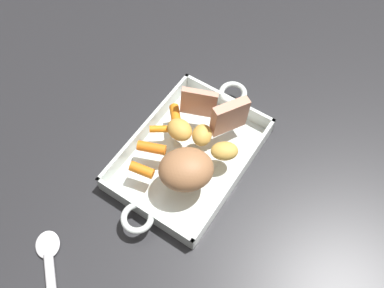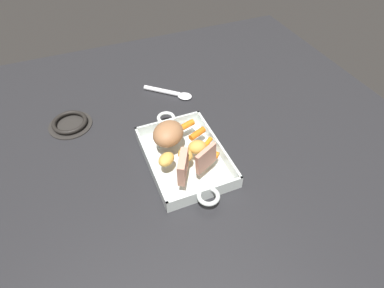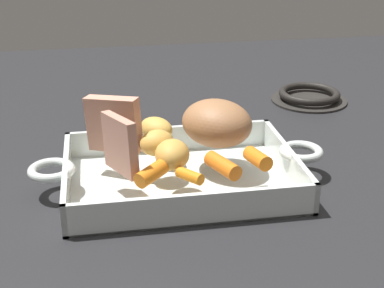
{
  "view_description": "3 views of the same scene",
  "coord_description": "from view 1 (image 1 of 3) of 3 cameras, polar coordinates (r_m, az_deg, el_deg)",
  "views": [
    {
      "loc": [
        0.37,
        0.25,
        0.82
      ],
      "look_at": [
        -0.0,
        0.0,
        0.06
      ],
      "focal_mm": 38.85,
      "sensor_mm": 36.0,
      "label": 1
    },
    {
      "loc": [
        -0.67,
        0.25,
        0.8
      ],
      "look_at": [
        0.0,
        -0.03,
        0.06
      ],
      "focal_mm": 30.05,
      "sensor_mm": 36.0,
      "label": 2
    },
    {
      "loc": [
        -0.11,
        -0.75,
        0.4
      ],
      "look_at": [
        0.01,
        -0.02,
        0.08
      ],
      "focal_mm": 53.35,
      "sensor_mm": 36.0,
      "label": 3
    }
  ],
  "objects": [
    {
      "name": "potato_whole",
      "position": [
        0.9,
        -1.71,
        1.97
      ],
      "size": [
        0.06,
        0.07,
        0.04
      ],
      "primitive_type": "ellipsoid",
      "rotation": [
        0.0,
        0.0,
        4.55
      ],
      "color": "gold",
      "rests_on": "roasting_dish"
    },
    {
      "name": "roasting_dish",
      "position": [
        0.92,
        -0.36,
        -1.6
      ],
      "size": [
        0.44,
        0.24,
        0.05
      ],
      "color": "silver",
      "rests_on": "ground_plane"
    },
    {
      "name": "serving_spoon",
      "position": [
        0.88,
        -18.9,
        -16.49
      ],
      "size": [
        0.16,
        0.18,
        0.02
      ],
      "rotation": [
        0.0,
        0.0,
        3.99
      ],
      "color": "white",
      "rests_on": "ground_plane"
    },
    {
      "name": "potato_halved",
      "position": [
        0.87,
        4.48,
        -0.96
      ],
      "size": [
        0.07,
        0.07,
        0.03
      ],
      "primitive_type": "ellipsoid",
      "rotation": [
        0.0,
        0.0,
        5.32
      ],
      "color": "gold",
      "rests_on": "roasting_dish"
    },
    {
      "name": "ground_plane",
      "position": [
        0.94,
        -0.35,
        -2.02
      ],
      "size": [
        1.74,
        1.74,
        0.0
      ],
      "primitive_type": "plane",
      "color": "#232326"
    },
    {
      "name": "baby_carrot_center_right",
      "position": [
        0.93,
        -2.32,
        4.1
      ],
      "size": [
        0.05,
        0.05,
        0.03
      ],
      "primitive_type": "cylinder",
      "rotation": [
        1.48,
        0.0,
        2.31
      ],
      "color": "orange",
      "rests_on": "roasting_dish"
    },
    {
      "name": "pork_roast",
      "position": [
        0.83,
        -0.82,
        -3.5
      ],
      "size": [
        0.15,
        0.15,
        0.07
      ],
      "primitive_type": "ellipsoid",
      "rotation": [
        0.0,
        0.0,
        2.27
      ],
      "color": "#9D6B44",
      "rests_on": "roasting_dish"
    },
    {
      "name": "baby_carrot_northwest",
      "position": [
        0.92,
        -4.42,
        2.26
      ],
      "size": [
        0.04,
        0.04,
        0.02
      ],
      "primitive_type": "cylinder",
      "rotation": [
        1.53,
        0.0,
        0.63
      ],
      "color": "orange",
      "rests_on": "roasting_dish"
    },
    {
      "name": "potato_golden_large",
      "position": [
        0.89,
        1.39,
        1.24
      ],
      "size": [
        0.06,
        0.06,
        0.04
      ],
      "primitive_type": "ellipsoid",
      "rotation": [
        0.0,
        0.0,
        1.92
      ],
      "color": "gold",
      "rests_on": "roasting_dish"
    },
    {
      "name": "roast_slice_thick",
      "position": [
        0.89,
        5.17,
        3.78
      ],
      "size": [
        0.09,
        0.06,
        0.09
      ],
      "primitive_type": "cube",
      "rotation": [
        -0.06,
        0.0,
        1.06
      ],
      "color": "tan",
      "rests_on": "roasting_dish"
    },
    {
      "name": "baby_carrot_southeast",
      "position": [
        0.89,
        -5.57,
        -0.51
      ],
      "size": [
        0.04,
        0.06,
        0.02
      ],
      "primitive_type": "cylinder",
      "rotation": [
        1.58,
        0.0,
        3.52
      ],
      "color": "orange",
      "rests_on": "roasting_dish"
    },
    {
      "name": "baby_carrot_short",
      "position": [
        0.86,
        -6.9,
        -3.55
      ],
      "size": [
        0.03,
        0.06,
        0.03
      ],
      "primitive_type": "cylinder",
      "rotation": [
        1.49,
        0.0,
        0.21
      ],
      "color": "orange",
      "rests_on": "roasting_dish"
    },
    {
      "name": "roast_slice_outer",
      "position": [
        0.91,
        0.92,
        5.69
      ],
      "size": [
        0.05,
        0.08,
        0.08
      ],
      "primitive_type": "cube",
      "rotation": [
        0.07,
        0.0,
        3.56
      ],
      "color": "tan",
      "rests_on": "roasting_dish"
    }
  ]
}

